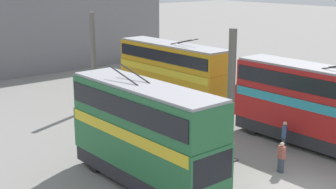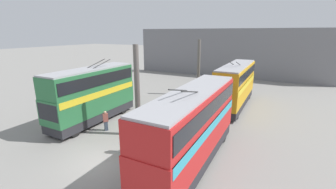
{
  "view_description": "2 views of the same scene",
  "coord_description": "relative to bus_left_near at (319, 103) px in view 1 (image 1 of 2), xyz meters",
  "views": [
    {
      "loc": [
        -11.69,
        18.4,
        10.14
      ],
      "look_at": [
        8.8,
        1.06,
        3.2
      ],
      "focal_mm": 50.0,
      "sensor_mm": 36.0,
      "label": 1
    },
    {
      "loc": [
        -9.34,
        -10.07,
        8.23
      ],
      "look_at": [
        7.84,
        -1.15,
        2.87
      ],
      "focal_mm": 24.0,
      "sensor_mm": 36.0,
      "label": 2
    }
  ],
  "objects": [
    {
      "name": "ground_plane",
      "position": [
        -2.77,
        5.48,
        -2.81
      ],
      "size": [
        240.0,
        240.0,
        0.0
      ],
      "primitive_type": "plane",
      "color": "gray"
    },
    {
      "name": "depot_back_wall",
      "position": [
        30.45,
        5.48,
        1.67
      ],
      "size": [
        0.5,
        36.0,
        8.95
      ],
      "color": "slate",
      "rests_on": "ground_plane"
    },
    {
      "name": "support_column_near",
      "position": [
        2.0,
        5.48,
        0.76
      ],
      "size": [
        0.76,
        0.76,
        7.39
      ],
      "color": "#605B56",
      "rests_on": "ground_plane"
    },
    {
      "name": "support_column_far",
      "position": [
        16.08,
        5.48,
        0.76
      ],
      "size": [
        0.76,
        0.76,
        7.39
      ],
      "color": "#605B56",
      "rests_on": "ground_plane"
    },
    {
      "name": "bus_left_near",
      "position": [
        0.0,
        0.0,
        0.0
      ],
      "size": [
        10.9,
        2.54,
        5.53
      ],
      "color": "black",
      "rests_on": "ground_plane"
    },
    {
      "name": "bus_left_far",
      "position": [
        13.22,
        0.0,
        -0.05
      ],
      "size": [
        10.81,
        2.54,
        5.45
      ],
      "color": "black",
      "rests_on": "ground_plane"
    },
    {
      "name": "bus_right_far",
      "position": [
        2.53,
        10.97,
        0.1
      ],
      "size": [
        9.25,
        2.54,
        5.73
      ],
      "color": "black",
      "rests_on": "ground_plane"
    },
    {
      "name": "person_aisle_midway",
      "position": [
        13.35,
        4.55,
        -1.86
      ],
      "size": [
        0.42,
        0.24,
        1.77
      ],
      "rotation": [
        0.0,
        0.0,
        4.72
      ],
      "color": "#384251",
      "rests_on": "ground_plane"
    },
    {
      "name": "person_by_right_row",
      "position": [
        1.4,
        8.48,
        -1.86
      ],
      "size": [
        0.48,
        0.45,
        1.78
      ],
      "rotation": [
        0.0,
        0.0,
        4.06
      ],
      "color": "#384251",
      "rests_on": "ground_plane"
    },
    {
      "name": "person_by_left_row",
      "position": [
        0.98,
        1.82,
        -1.87
      ],
      "size": [
        0.4,
        0.48,
        1.77
      ],
      "rotation": [
        0.0,
        0.0,
        0.44
      ],
      "color": "#384251",
      "rests_on": "ground_plane"
    },
    {
      "name": "person_aisle_foreground",
      "position": [
        -0.87,
        4.61,
        -1.91
      ],
      "size": [
        0.47,
        0.34,
        1.69
      ],
      "rotation": [
        0.0,
        0.0,
        1.31
      ],
      "color": "#384251",
      "rests_on": "ground_plane"
    },
    {
      "name": "oil_drum",
      "position": [
        16.86,
        2.83,
        -2.39
      ],
      "size": [
        0.6,
        0.6,
        0.83
      ],
      "color": "#B28E23",
      "rests_on": "ground_plane"
    }
  ]
}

